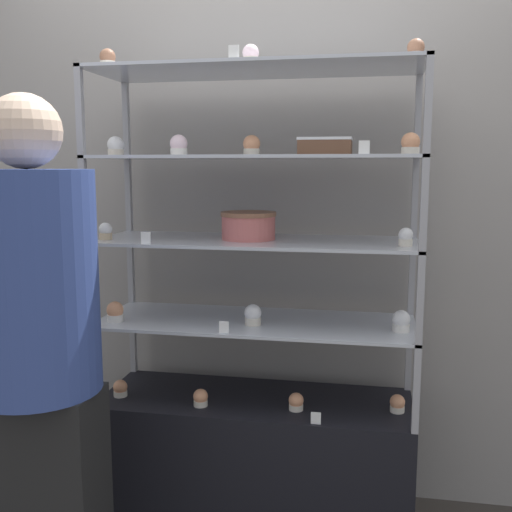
% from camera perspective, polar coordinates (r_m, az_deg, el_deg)
% --- Properties ---
extents(back_wall, '(8.00, 0.05, 2.60)m').
position_cam_1_polar(back_wall, '(2.64, 1.48, 4.92)').
color(back_wall, gray).
rests_on(back_wall, ground_plane).
extents(display_base, '(1.22, 0.44, 0.55)m').
position_cam_1_polar(display_base, '(2.57, -0.00, -19.06)').
color(display_base, black).
rests_on(display_base, ground_plane).
extents(display_riser_lower, '(1.22, 0.44, 0.32)m').
position_cam_1_polar(display_riser_lower, '(2.36, -0.00, -6.65)').
color(display_riser_lower, '#99999E').
rests_on(display_riser_lower, display_base).
extents(display_riser_middle, '(1.22, 0.44, 0.32)m').
position_cam_1_polar(display_riser_middle, '(2.30, -0.00, 1.04)').
color(display_riser_middle, '#99999E').
rests_on(display_riser_middle, display_riser_lower).
extents(display_riser_upper, '(1.22, 0.44, 0.32)m').
position_cam_1_polar(display_riser_upper, '(2.28, -0.00, 9.01)').
color(display_riser_upper, '#99999E').
rests_on(display_riser_upper, display_riser_middle).
extents(display_riser_top, '(1.22, 0.44, 0.32)m').
position_cam_1_polar(display_riser_top, '(2.30, -0.00, 16.97)').
color(display_riser_top, '#99999E').
rests_on(display_riser_top, display_riser_upper).
extents(layer_cake_centerpiece, '(0.21, 0.21, 0.11)m').
position_cam_1_polar(layer_cake_centerpiece, '(2.30, -0.72, 2.93)').
color(layer_cake_centerpiece, '#C66660').
rests_on(layer_cake_centerpiece, display_riser_middle).
extents(sheet_cake_frosted, '(0.19, 0.18, 0.06)m').
position_cam_1_polar(sheet_cake_frosted, '(2.25, 6.64, 10.32)').
color(sheet_cake_frosted, brown).
rests_on(sheet_cake_frosted, display_riser_upper).
extents(cupcake_0, '(0.06, 0.06, 0.07)m').
position_cam_1_polar(cupcake_0, '(2.52, -12.80, -12.21)').
color(cupcake_0, beige).
rests_on(cupcake_0, display_base).
extents(cupcake_1, '(0.06, 0.06, 0.07)m').
position_cam_1_polar(cupcake_1, '(2.38, -5.30, -13.32)').
color(cupcake_1, beige).
rests_on(cupcake_1, display_base).
extents(cupcake_2, '(0.06, 0.06, 0.07)m').
position_cam_1_polar(cupcake_2, '(2.34, 3.84, -13.70)').
color(cupcake_2, beige).
rests_on(cupcake_2, display_base).
extents(cupcake_3, '(0.06, 0.06, 0.07)m').
position_cam_1_polar(cupcake_3, '(2.38, 13.31, -13.53)').
color(cupcake_3, beige).
rests_on(cupcake_3, display_base).
extents(price_tag_0, '(0.04, 0.00, 0.04)m').
position_cam_1_polar(price_tag_0, '(2.23, 5.72, -15.12)').
color(price_tag_0, white).
rests_on(price_tag_0, display_base).
extents(cupcake_4, '(0.07, 0.07, 0.08)m').
position_cam_1_polar(cupcake_4, '(2.39, -13.27, -5.22)').
color(cupcake_4, white).
rests_on(cupcake_4, display_riser_lower).
extents(cupcake_5, '(0.07, 0.07, 0.08)m').
position_cam_1_polar(cupcake_5, '(2.29, -0.36, -5.65)').
color(cupcake_5, beige).
rests_on(cupcake_5, display_riser_lower).
extents(cupcake_6, '(0.07, 0.07, 0.08)m').
position_cam_1_polar(cupcake_6, '(2.26, 13.65, -6.08)').
color(cupcake_6, white).
rests_on(cupcake_6, display_riser_lower).
extents(price_tag_1, '(0.04, 0.00, 0.04)m').
position_cam_1_polar(price_tag_1, '(2.18, -3.07, -6.79)').
color(price_tag_1, white).
rests_on(price_tag_1, display_riser_lower).
extents(cupcake_7, '(0.05, 0.05, 0.07)m').
position_cam_1_polar(cupcake_7, '(2.37, -14.13, 2.29)').
color(cupcake_7, '#CCB28C').
rests_on(cupcake_7, display_riser_middle).
extents(cupcake_8, '(0.05, 0.05, 0.07)m').
position_cam_1_polar(cupcake_8, '(2.17, 14.07, 1.75)').
color(cupcake_8, beige).
rests_on(cupcake_8, display_riser_middle).
extents(price_tag_2, '(0.04, 0.00, 0.04)m').
position_cam_1_polar(price_tag_2, '(2.20, -10.46, 1.71)').
color(price_tag_2, white).
rests_on(price_tag_2, display_riser_middle).
extents(cupcake_9, '(0.06, 0.06, 0.07)m').
position_cam_1_polar(cupcake_9, '(2.41, -13.22, 10.10)').
color(cupcake_9, beige).
rests_on(cupcake_9, display_riser_upper).
extents(cupcake_10, '(0.06, 0.06, 0.07)m').
position_cam_1_polar(cupcake_10, '(2.24, -7.37, 10.39)').
color(cupcake_10, white).
rests_on(cupcake_10, display_riser_upper).
extents(cupcake_11, '(0.06, 0.06, 0.07)m').
position_cam_1_polar(cupcake_11, '(2.25, -0.42, 10.45)').
color(cupcake_11, beige).
rests_on(cupcake_11, display_riser_upper).
extents(cupcake_12, '(0.06, 0.06, 0.07)m').
position_cam_1_polar(cupcake_12, '(2.14, 14.50, 10.28)').
color(cupcake_12, beige).
rests_on(cupcake_12, display_riser_upper).
extents(price_tag_3, '(0.04, 0.00, 0.04)m').
position_cam_1_polar(price_tag_3, '(2.04, 10.26, 10.16)').
color(price_tag_3, white).
rests_on(price_tag_3, display_riser_upper).
extents(cupcake_13, '(0.06, 0.06, 0.07)m').
position_cam_1_polar(cupcake_13, '(2.39, -13.95, 17.76)').
color(cupcake_13, beige).
rests_on(cupcake_13, display_riser_top).
extents(cupcake_14, '(0.06, 0.06, 0.07)m').
position_cam_1_polar(cupcake_14, '(2.24, -0.51, 18.61)').
color(cupcake_14, beige).
rests_on(cupcake_14, display_riser_top).
extents(cupcake_15, '(0.06, 0.06, 0.07)m').
position_cam_1_polar(cupcake_15, '(2.22, 14.97, 18.45)').
color(cupcake_15, white).
rests_on(cupcake_15, display_riser_top).
extents(price_tag_4, '(0.04, 0.00, 0.04)m').
position_cam_1_polar(price_tag_4, '(2.12, -2.13, 18.87)').
color(price_tag_4, white).
rests_on(price_tag_4, display_riser_top).
extents(customer_figure, '(0.39, 0.39, 1.68)m').
position_cam_1_polar(customer_figure, '(1.98, -20.18, -8.68)').
color(customer_figure, black).
rests_on(customer_figure, ground_plane).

